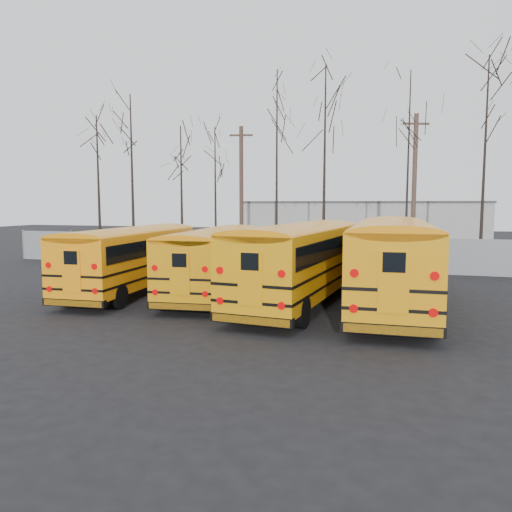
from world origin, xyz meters
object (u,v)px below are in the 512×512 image
(utility_pole_left, at_px, (241,191))
(utility_pole_right, at_px, (414,187))
(bus_a, at_px, (134,254))
(bus_c, at_px, (301,256))
(bus_d, at_px, (392,256))
(bus_b, at_px, (216,256))

(utility_pole_left, height_order, utility_pole_right, utility_pole_right)
(bus_a, bearing_deg, bus_c, -6.40)
(bus_c, bearing_deg, bus_a, -177.68)
(bus_a, xyz_separation_m, utility_pole_left, (0.19, 14.73, 3.07))
(utility_pole_right, bearing_deg, bus_d, -112.68)
(bus_a, distance_m, bus_b, 3.70)
(bus_c, distance_m, bus_d, 3.43)
(utility_pole_left, distance_m, utility_pole_right, 11.79)
(bus_d, xyz_separation_m, utility_pole_left, (-10.76, 15.01, 2.80))
(bus_b, height_order, bus_d, bus_d)
(utility_pole_left, relative_size, utility_pole_right, 0.96)
(bus_b, bearing_deg, bus_d, -11.28)
(bus_d, bearing_deg, bus_a, 177.20)
(bus_c, xyz_separation_m, utility_pole_left, (-7.33, 15.19, 2.91))
(bus_a, height_order, bus_d, bus_d)
(bus_a, relative_size, utility_pole_left, 1.14)
(bus_c, relative_size, utility_pole_right, 1.20)
(bus_d, xyz_separation_m, utility_pole_right, (1.01, 15.60, 3.01))
(bus_a, distance_m, bus_d, 10.96)
(bus_a, height_order, utility_pole_left, utility_pole_left)
(bus_c, bearing_deg, utility_pole_left, 121.54)
(bus_b, distance_m, bus_d, 7.33)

